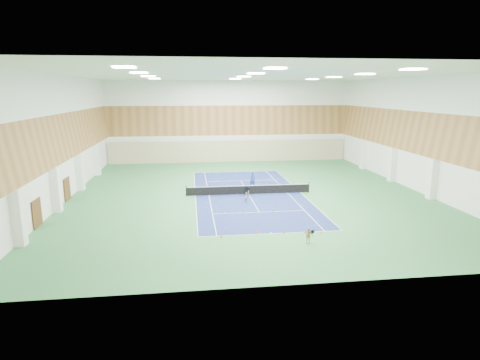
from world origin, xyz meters
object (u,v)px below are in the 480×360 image
at_px(coach, 252,180).
at_px(child_court, 247,198).
at_px(child_apron, 308,235).
at_px(tennis_net, 249,189).
at_px(ball_cart, 247,191).

height_order(coach, child_court, coach).
bearing_deg(child_apron, coach, 115.30).
height_order(tennis_net, coach, coach).
height_order(coach, ball_cart, coach).
bearing_deg(ball_cart, tennis_net, 73.56).
distance_m(tennis_net, coach, 3.13).
distance_m(child_court, ball_cart, 2.53).
bearing_deg(coach, tennis_net, 68.87).
bearing_deg(child_apron, child_court, 125.29).
height_order(child_court, child_apron, child_apron).
bearing_deg(child_court, child_apron, -88.97).
distance_m(child_apron, ball_cart, 13.64).
bearing_deg(child_court, coach, 63.13).
bearing_deg(child_apron, ball_cart, 121.21).
height_order(child_court, ball_cart, child_court).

